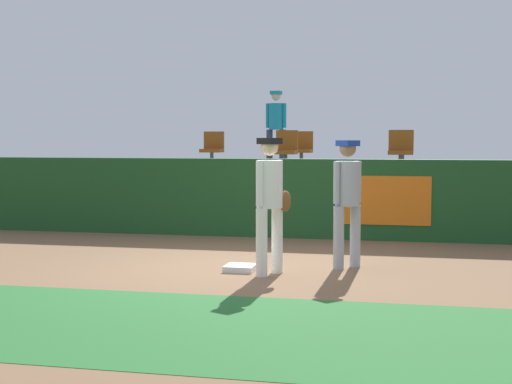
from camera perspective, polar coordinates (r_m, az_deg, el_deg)
name	(u,v)px	position (r m, az deg, el deg)	size (l,w,h in m)	color
ground_plane	(235,268)	(10.15, -1.69, -5.95)	(60.00, 60.00, 0.00)	brown
grass_foreground_strip	(154,324)	(7.17, -7.95, -10.18)	(18.00, 2.80, 0.01)	#26662B
first_base	(240,268)	(9.92, -1.24, -5.94)	(0.40, 0.40, 0.08)	white
player_fielder_home	(270,196)	(9.52, 1.12, -0.32)	(0.51, 0.48, 1.79)	white
player_runner_visitor	(347,194)	(10.08, 7.14, -0.19)	(0.47, 0.47, 1.76)	#9EA3AD
field_wall	(279,198)	(13.26, 1.80, -0.48)	(18.00, 0.26, 1.43)	#19471E
bleacher_platform	(300,196)	(15.80, 3.47, -0.30)	(18.00, 4.80, 1.12)	#59595E
seat_front_right	(401,149)	(14.44, 11.23, 3.33)	(0.48, 0.44, 0.84)	#4C4C51
seat_back_center	(302,148)	(16.43, 3.60, 3.47)	(0.47, 0.44, 0.84)	#4C4C51
seat_back_left	(213,147)	(16.87, -3.41, 3.49)	(0.48, 0.44, 0.84)	#4C4C51
seat_front_center	(286,149)	(14.66, 2.35, 3.40)	(0.44, 0.44, 0.84)	#4C4C51
seat_back_right	(403,148)	(16.24, 11.36, 3.40)	(0.47, 0.44, 0.84)	#4C4C51
spectator_hooded	(276,123)	(17.66, 1.57, 5.41)	(0.51, 0.37, 1.82)	#33384C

